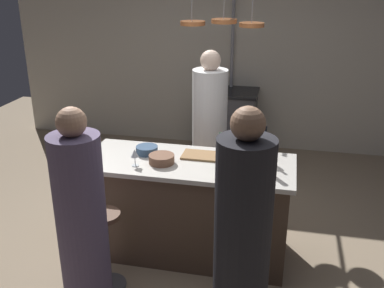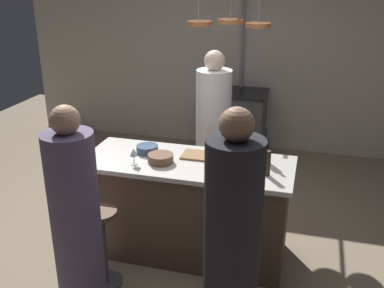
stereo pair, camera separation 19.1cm
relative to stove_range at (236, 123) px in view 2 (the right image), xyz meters
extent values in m
plane|color=gray|center=(0.00, -2.45, -0.45)|extent=(9.00, 9.00, 0.00)
cube|color=beige|center=(0.00, 0.40, 0.85)|extent=(6.40, 0.16, 2.60)
cube|color=brown|center=(0.00, -2.45, -0.02)|extent=(1.72, 0.66, 0.86)
cube|color=beige|center=(0.00, -2.45, 0.43)|extent=(1.80, 0.72, 0.04)
cube|color=#47474C|center=(0.00, 0.00, -0.02)|extent=(0.76, 0.60, 0.86)
cube|color=black|center=(0.00, 0.00, 0.43)|extent=(0.80, 0.64, 0.03)
cylinder|color=white|center=(0.02, -1.54, 0.30)|extent=(0.36, 0.36, 1.50)
sphere|color=beige|center=(0.02, -1.54, 1.14)|extent=(0.20, 0.20, 0.20)
cylinder|color=#4C4C51|center=(-0.53, -3.07, -0.43)|extent=(0.28, 0.28, 0.02)
cylinder|color=#4C4C51|center=(-0.53, -3.07, -0.11)|extent=(0.06, 0.06, 0.62)
cylinder|color=brown|center=(-0.53, -3.07, 0.21)|extent=(0.26, 0.26, 0.04)
cylinder|color=#594C6B|center=(-0.53, -3.42, 0.27)|extent=(0.34, 0.34, 1.44)
sphere|color=tan|center=(-0.53, -3.42, 1.08)|extent=(0.20, 0.20, 0.20)
cylinder|color=#4C4C51|center=(0.57, -3.07, -0.11)|extent=(0.06, 0.06, 0.62)
cylinder|color=brown|center=(0.57, -3.07, 0.21)|extent=(0.26, 0.26, 0.04)
cylinder|color=black|center=(0.57, -3.43, 0.31)|extent=(0.36, 0.36, 1.51)
sphere|color=#8C664C|center=(0.57, -3.43, 1.16)|extent=(0.21, 0.21, 0.21)
cylinder|color=gray|center=(0.00, 0.25, 0.63)|extent=(0.04, 0.04, 2.15)
cylinder|color=#B26638|center=(-0.30, -0.90, 1.42)|extent=(0.28, 0.28, 0.04)
cylinder|color=gray|center=(-0.30, -0.95, 1.56)|extent=(0.01, 0.01, 0.28)
cylinder|color=#B26638|center=(0.05, -0.91, 1.45)|extent=(0.28, 0.28, 0.04)
cylinder|color=gray|center=(0.05, -0.95, 1.58)|extent=(0.01, 0.01, 0.25)
cylinder|color=#B26638|center=(0.35, -0.93, 1.42)|extent=(0.27, 0.27, 0.04)
cylinder|color=gray|center=(0.35, -0.95, 1.56)|extent=(0.01, 0.01, 0.28)
cube|color=#997047|center=(0.08, -2.32, 0.46)|extent=(0.32, 0.22, 0.02)
cylinder|color=#382319|center=(0.68, -2.55, 0.56)|extent=(0.05, 0.05, 0.21)
cylinder|color=#B78C8E|center=(0.36, -2.27, 0.57)|extent=(0.07, 0.07, 0.23)
cylinder|color=#B78C8E|center=(0.36, -2.27, 0.73)|extent=(0.03, 0.03, 0.08)
cylinder|color=#193D23|center=(0.28, -2.52, 0.56)|extent=(0.07, 0.07, 0.22)
cylinder|color=#193D23|center=(0.28, -2.52, 0.71)|extent=(0.03, 0.03, 0.08)
cylinder|color=gray|center=(0.32, -2.71, 0.56)|extent=(0.07, 0.07, 0.21)
cylinder|color=gray|center=(0.32, -2.71, 0.70)|extent=(0.03, 0.03, 0.08)
cylinder|color=black|center=(0.62, -2.28, 0.56)|extent=(0.07, 0.07, 0.22)
cylinder|color=black|center=(0.62, -2.28, 0.71)|extent=(0.03, 0.03, 0.08)
cylinder|color=silver|center=(-0.41, -2.64, 0.46)|extent=(0.06, 0.06, 0.01)
cylinder|color=silver|center=(-0.41, -2.64, 0.50)|extent=(0.01, 0.01, 0.07)
cone|color=silver|center=(-0.41, -2.64, 0.57)|extent=(0.07, 0.07, 0.06)
cylinder|color=silver|center=(0.56, -2.65, 0.46)|extent=(0.06, 0.06, 0.01)
cylinder|color=silver|center=(0.56, -2.65, 0.50)|extent=(0.01, 0.01, 0.07)
cone|color=silver|center=(0.56, -2.65, 0.57)|extent=(0.07, 0.07, 0.06)
cylinder|color=silver|center=(0.61, -2.46, 0.46)|extent=(0.06, 0.06, 0.01)
cylinder|color=silver|center=(0.61, -2.46, 0.50)|extent=(0.01, 0.01, 0.07)
cone|color=silver|center=(0.61, -2.46, 0.57)|extent=(0.07, 0.07, 0.06)
cylinder|color=brown|center=(-0.21, -2.53, 0.49)|extent=(0.22, 0.22, 0.07)
cylinder|color=#334C6B|center=(-0.40, -2.36, 0.49)|extent=(0.19, 0.19, 0.07)
camera|label=1|loc=(0.78, -5.83, 1.97)|focal=41.62mm
camera|label=2|loc=(0.96, -5.78, 1.97)|focal=41.62mm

